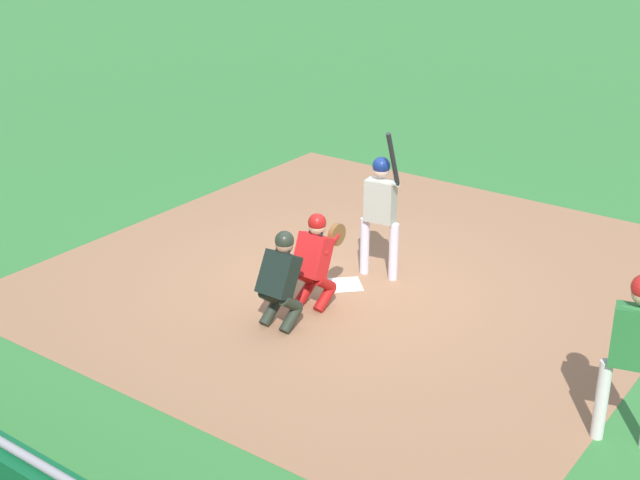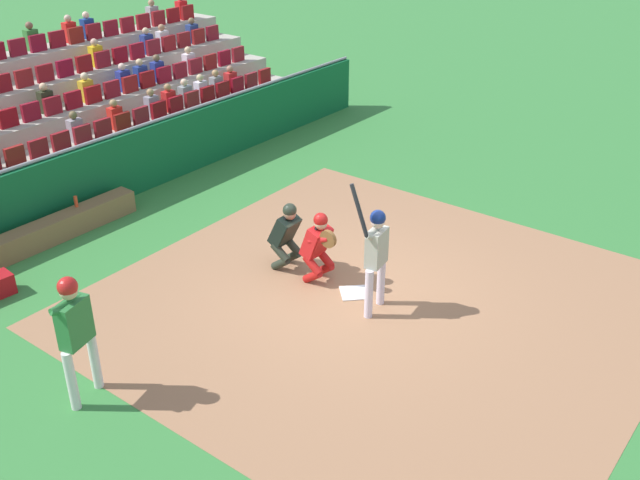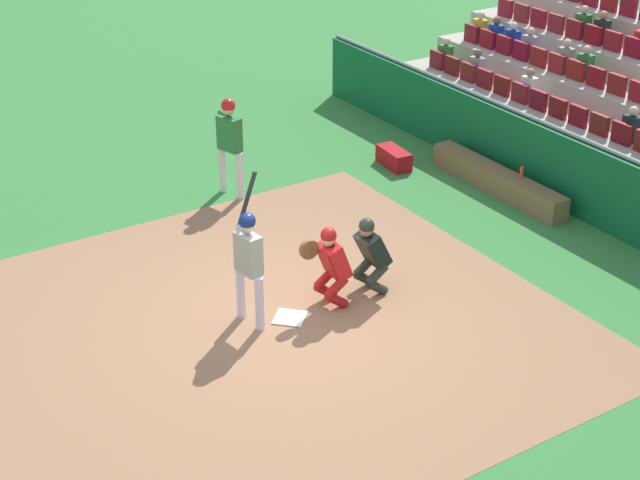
{
  "view_description": "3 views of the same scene",
  "coord_description": "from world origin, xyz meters",
  "px_view_note": "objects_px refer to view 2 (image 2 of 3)",
  "views": [
    {
      "loc": [
        6.29,
        -9.11,
        5.36
      ],
      "look_at": [
        0.07,
        -0.67,
        0.93
      ],
      "focal_mm": 49.95,
      "sensor_mm": 36.0,
      "label": 1
    },
    {
      "loc": [
        8.45,
        5.85,
        6.45
      ],
      "look_at": [
        0.4,
        -0.4,
        1.04
      ],
      "focal_mm": 41.07,
      "sensor_mm": 36.0,
      "label": 2
    },
    {
      "loc": [
        -10.45,
        6.07,
        7.51
      ],
      "look_at": [
        -0.32,
        -0.32,
        1.33
      ],
      "focal_mm": 54.8,
      "sensor_mm": 36.0,
      "label": 3
    }
  ],
  "objects_px": {
    "batter_at_plate": "(376,250)",
    "home_plate_umpire": "(287,232)",
    "catcher_crouching": "(319,243)",
    "dugout_bench": "(59,228)",
    "home_plate_marker": "(354,293)",
    "water_bottle_on_bench": "(76,202)",
    "on_deck_batter": "(75,326)"
  },
  "relations": [
    {
      "from": "catcher_crouching",
      "to": "dugout_bench",
      "type": "distance_m",
      "value": 5.16
    },
    {
      "from": "catcher_crouching",
      "to": "home_plate_umpire",
      "type": "bearing_deg",
      "value": -91.05
    },
    {
      "from": "catcher_crouching",
      "to": "home_plate_umpire",
      "type": "relative_size",
      "value": 1.02
    },
    {
      "from": "batter_at_plate",
      "to": "catcher_crouching",
      "type": "distance_m",
      "value": 1.31
    },
    {
      "from": "batter_at_plate",
      "to": "catcher_crouching",
      "type": "bearing_deg",
      "value": -98.12
    },
    {
      "from": "home_plate_marker",
      "to": "on_deck_batter",
      "type": "distance_m",
      "value": 4.64
    },
    {
      "from": "batter_at_plate",
      "to": "catcher_crouching",
      "type": "relative_size",
      "value": 1.7
    },
    {
      "from": "on_deck_batter",
      "to": "catcher_crouching",
      "type": "bearing_deg",
      "value": 172.11
    },
    {
      "from": "home_plate_umpire",
      "to": "dugout_bench",
      "type": "relative_size",
      "value": 0.39
    },
    {
      "from": "home_plate_umpire",
      "to": "water_bottle_on_bench",
      "type": "xyz_separation_m",
      "value": [
        1.27,
        -4.2,
        -0.15
      ]
    },
    {
      "from": "batter_at_plate",
      "to": "dugout_bench",
      "type": "relative_size",
      "value": 0.67
    },
    {
      "from": "catcher_crouching",
      "to": "water_bottle_on_bench",
      "type": "xyz_separation_m",
      "value": [
        1.26,
        -4.91,
        -0.18
      ]
    },
    {
      "from": "water_bottle_on_bench",
      "to": "on_deck_batter",
      "type": "xyz_separation_m",
      "value": [
        3.01,
        4.32,
        0.6
      ]
    },
    {
      "from": "batter_at_plate",
      "to": "on_deck_batter",
      "type": "xyz_separation_m",
      "value": [
        4.09,
        -1.84,
        0.06
      ]
    },
    {
      "from": "home_plate_marker",
      "to": "catcher_crouching",
      "type": "relative_size",
      "value": 0.34
    },
    {
      "from": "dugout_bench",
      "to": "on_deck_batter",
      "type": "height_order",
      "value": "on_deck_batter"
    },
    {
      "from": "batter_at_plate",
      "to": "water_bottle_on_bench",
      "type": "bearing_deg",
      "value": -80.05
    },
    {
      "from": "home_plate_marker",
      "to": "water_bottle_on_bench",
      "type": "distance_m",
      "value": 5.8
    },
    {
      "from": "batter_at_plate",
      "to": "home_plate_umpire",
      "type": "xyz_separation_m",
      "value": [
        -0.19,
        -1.95,
        -0.39
      ]
    },
    {
      "from": "home_plate_marker",
      "to": "home_plate_umpire",
      "type": "xyz_separation_m",
      "value": [
        0.02,
        -1.42,
        0.68
      ]
    },
    {
      "from": "dugout_bench",
      "to": "water_bottle_on_bench",
      "type": "distance_m",
      "value": 0.61
    },
    {
      "from": "catcher_crouching",
      "to": "water_bottle_on_bench",
      "type": "relative_size",
      "value": 6.05
    },
    {
      "from": "home_plate_umpire",
      "to": "dugout_bench",
      "type": "height_order",
      "value": "home_plate_umpire"
    },
    {
      "from": "on_deck_batter",
      "to": "dugout_bench",
      "type": "bearing_deg",
      "value": -120.67
    },
    {
      "from": "catcher_crouching",
      "to": "dugout_bench",
      "type": "height_order",
      "value": "catcher_crouching"
    },
    {
      "from": "catcher_crouching",
      "to": "home_plate_umpire",
      "type": "xyz_separation_m",
      "value": [
        -0.01,
        -0.71,
        -0.03
      ]
    },
    {
      "from": "water_bottle_on_bench",
      "to": "dugout_bench",
      "type": "bearing_deg",
      "value": 10.65
    },
    {
      "from": "home_plate_umpire",
      "to": "dugout_bench",
      "type": "bearing_deg",
      "value": -66.62
    },
    {
      "from": "home_plate_marker",
      "to": "water_bottle_on_bench",
      "type": "xyz_separation_m",
      "value": [
        1.29,
        -5.63,
        0.53
      ]
    },
    {
      "from": "home_plate_marker",
      "to": "dugout_bench",
      "type": "distance_m",
      "value": 5.82
    },
    {
      "from": "dugout_bench",
      "to": "on_deck_batter",
      "type": "bearing_deg",
      "value": 59.33
    },
    {
      "from": "batter_at_plate",
      "to": "on_deck_batter",
      "type": "relative_size",
      "value": 1.19
    }
  ]
}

